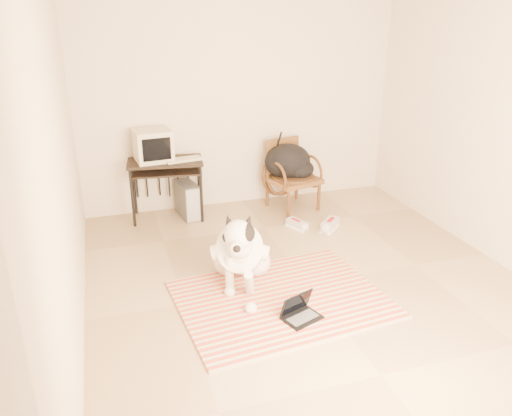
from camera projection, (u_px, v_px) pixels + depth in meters
name	position (u px, v px, depth m)	size (l,w,h in m)	color
floor	(308.00, 283.00, 4.68)	(4.50, 4.50, 0.00)	tan
wall_back	(241.00, 99.00, 6.16)	(4.50, 4.50, 0.00)	beige
wall_left	(60.00, 164.00, 3.61)	(4.50, 4.50, 0.00)	beige
wall_right	(508.00, 127.00, 4.72)	(4.50, 4.50, 0.00)	beige
rug	(281.00, 299.00, 4.41)	(1.89, 1.51, 0.02)	red
dog	(241.00, 252.00, 4.55)	(0.61, 1.13, 0.83)	silver
laptop	(300.00, 312.00, 4.12)	(0.36, 0.31, 0.21)	black
computer_desk	(166.00, 169.00, 5.90)	(0.93, 0.59, 0.73)	black
crt_monitor	(153.00, 145.00, 5.80)	(0.45, 0.43, 0.37)	#C1B897
desk_keyboard	(184.00, 159.00, 5.86)	(0.43, 0.16, 0.03)	#C1B897
pc_tower	(188.00, 200.00, 6.10)	(0.26, 0.48, 0.43)	#4E4E50
rattan_chair	(291.00, 175.00, 6.31)	(0.69, 0.67, 0.86)	brown
backpack	(290.00, 163.00, 6.24)	(0.61, 0.49, 0.43)	black
sneaker_left	(297.00, 224.00, 5.83)	(0.21, 0.30, 0.10)	white
sneaker_right	(330.00, 225.00, 5.80)	(0.32, 0.32, 0.11)	white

